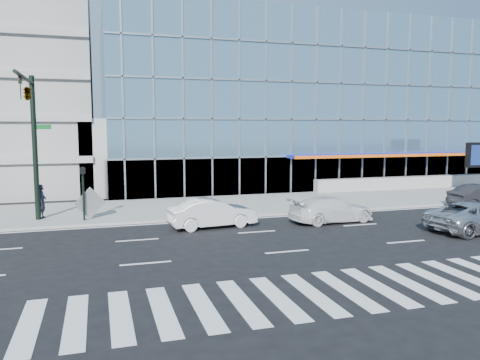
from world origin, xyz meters
The scene contains 12 objects.
ground centered at (0.00, 0.00, 0.00)m, with size 160.00×160.00×0.00m, color black.
sidewalk centered at (0.00, 8.00, 0.07)m, with size 120.00×8.00×0.15m, color gray.
theatre_building centered at (14.00, 26.00, 7.50)m, with size 42.00×26.00×15.00m, color #6690AA.
ramp_block centered at (-6.00, 18.00, 3.00)m, with size 6.00×8.00×6.00m, color gray.
retaining_wall centered at (24.00, 11.60, 0.65)m, with size 30.00×0.80×1.00m, color gray.
traffic_signal centered at (-11.00, 4.57, 6.16)m, with size 1.14×5.74×8.00m.
ped_signal_post centered at (-8.50, 4.94, 2.14)m, with size 0.30×0.33×3.00m.
silver_suv centered at (10.86, -3.20, 0.77)m, with size 2.55×5.52×1.53m, color silver.
white_suv centered at (4.86, 1.20, 0.72)m, with size 2.01×4.94×1.43m, color silver.
white_sedan centered at (-1.91, 1.80, 0.77)m, with size 1.64×4.69×1.55m, color silver.
pedestrian centered at (-10.81, 6.33, 1.13)m, with size 0.71×0.47×1.95m, color black.
tilted_panel centered at (-8.18, 5.27, 1.07)m, with size 1.30×0.06×1.30m, color gray.
Camera 1 is at (-7.67, -22.20, 5.30)m, focal length 35.00 mm.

